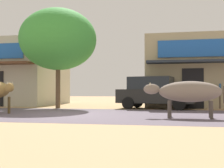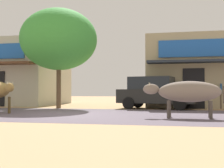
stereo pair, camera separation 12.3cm
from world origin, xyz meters
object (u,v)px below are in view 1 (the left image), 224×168
(parked_hatchback_car, at_px, (155,92))
(pedestrian_by_shop, at_px, (219,92))
(roadside_tree, at_px, (58,40))
(cow_far_dark, at_px, (188,92))

(parked_hatchback_car, distance_m, pedestrian_by_shop, 3.37)
(roadside_tree, distance_m, cow_far_dark, 8.30)
(roadside_tree, bearing_deg, cow_far_dark, -35.05)
(parked_hatchback_car, xyz_separation_m, cow_far_dark, (1.36, -5.04, 0.04))
(cow_far_dark, bearing_deg, pedestrian_by_shop, 71.82)
(cow_far_dark, height_order, pedestrian_by_shop, pedestrian_by_shop)
(roadside_tree, height_order, cow_far_dark, roadside_tree)
(parked_hatchback_car, relative_size, cow_far_dark, 1.54)
(parked_hatchback_car, bearing_deg, pedestrian_by_shop, 13.65)
(roadside_tree, distance_m, pedestrian_by_shop, 8.88)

